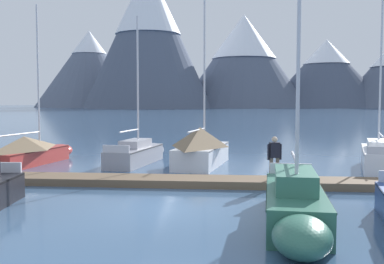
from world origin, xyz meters
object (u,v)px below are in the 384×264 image
(sailboat_nearest_berth, at_px, (32,150))
(sailboat_far_berth, at_px, (296,205))
(sailboat_end_of_dock, at_px, (379,156))
(person_on_dock, at_px, (274,155))
(sailboat_mid_dock_port, at_px, (139,153))
(sailboat_mid_dock_starboard, at_px, (203,147))

(sailboat_nearest_berth, distance_m, sailboat_far_berth, 16.68)
(sailboat_end_of_dock, distance_m, person_on_dock, 7.75)
(sailboat_mid_dock_port, relative_size, sailboat_end_of_dock, 0.85)
(sailboat_end_of_dock, bearing_deg, sailboat_mid_dock_port, 176.20)
(sailboat_nearest_berth, relative_size, sailboat_end_of_dock, 0.92)
(sailboat_mid_dock_starboard, bearing_deg, sailboat_nearest_berth, -175.89)
(person_on_dock, bearing_deg, sailboat_end_of_dock, 45.08)
(sailboat_mid_dock_starboard, relative_size, person_on_dock, 5.12)
(sailboat_far_berth, xyz_separation_m, sailboat_end_of_dock, (5.24, 11.10, 0.05))
(sailboat_mid_dock_starboard, relative_size, sailboat_far_berth, 1.14)
(sailboat_nearest_berth, relative_size, sailboat_mid_dock_port, 1.09)
(sailboat_mid_dock_starboard, xyz_separation_m, sailboat_end_of_dock, (8.82, -0.34, -0.30))
(person_on_dock, bearing_deg, sailboat_mid_dock_port, 137.73)
(sailboat_mid_dock_port, distance_m, sailboat_far_berth, 13.90)
(sailboat_end_of_dock, bearing_deg, sailboat_mid_dock_starboard, 177.81)
(sailboat_nearest_berth, distance_m, sailboat_end_of_dock, 17.98)
(sailboat_nearest_berth, bearing_deg, person_on_dock, -22.37)
(sailboat_nearest_berth, xyz_separation_m, person_on_dock, (12.52, -5.15, 0.53))
(sailboat_nearest_berth, relative_size, sailboat_mid_dock_starboard, 0.99)
(sailboat_far_berth, height_order, sailboat_end_of_dock, sailboat_end_of_dock)
(sailboat_end_of_dock, xyz_separation_m, person_on_dock, (-5.46, -5.47, 0.62))
(sailboat_mid_dock_starboard, distance_m, sailboat_far_berth, 11.99)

